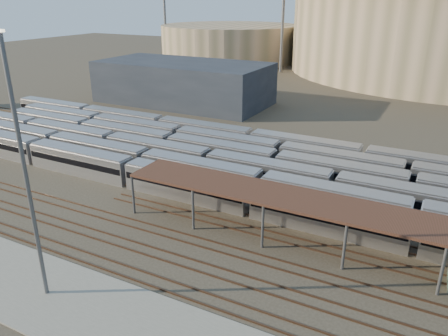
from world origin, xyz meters
name	(u,v)px	position (x,y,z in m)	size (l,w,h in m)	color
ground	(183,233)	(0.00, 0.00, 0.00)	(420.00, 420.00, 0.00)	#383026
apron	(47,293)	(-5.00, -15.00, 0.10)	(50.00, 9.00, 0.20)	gray
subway_trains	(255,166)	(0.63, 18.50, 1.80)	(122.81, 23.90, 3.60)	silver
inspection_shed	(399,222)	(22.00, 4.00, 4.98)	(60.30, 6.00, 5.30)	#5A5A5F
empty_tracks	(157,253)	(0.00, -5.00, 0.09)	(170.00, 9.62, 0.18)	#4C3323
secondary_arena	(230,42)	(-60.00, 130.00, 7.00)	(56.00, 56.00, 14.00)	tan
service_building	(183,83)	(-35.00, 55.00, 5.00)	(42.00, 20.00, 10.00)	#1E232D
floodlight_0	(283,10)	(-30.00, 110.00, 20.65)	(4.00, 1.00, 38.40)	#5A5A5F
floodlight_1	(164,7)	(-85.00, 120.00, 20.65)	(4.00, 1.00, 38.40)	#5A5A5F
floodlight_3	(372,7)	(-10.00, 160.00, 20.65)	(4.00, 1.00, 38.40)	#5A5A5F
yard_light_pole	(26,175)	(-4.97, -15.02, 11.65)	(0.80, 0.36, 22.73)	#5A5A5F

